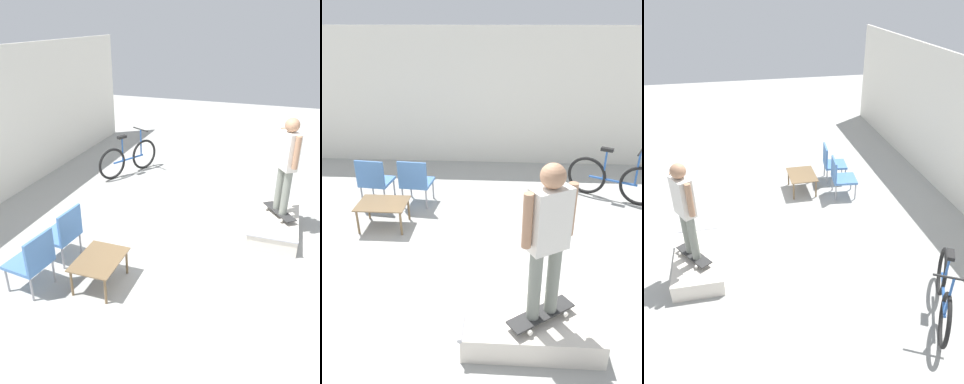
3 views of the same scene
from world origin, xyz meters
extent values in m
plane|color=#A8A8A3|center=(0.00, 0.00, 0.00)|extent=(24.00, 24.00, 0.00)
cube|color=silver|center=(1.18, -0.83, 0.15)|extent=(1.45, 0.80, 0.29)
cylinder|color=#B7B7BC|center=(0.45, -0.83, 0.29)|extent=(0.05, 0.80, 0.05)
cube|color=#2D2D2D|center=(1.26, -0.89, 0.38)|extent=(0.74, 0.61, 0.02)
cylinder|color=white|center=(1.39, -0.66, 0.35)|extent=(0.06, 0.06, 0.05)
cylinder|color=white|center=(1.52, -0.85, 0.35)|extent=(0.06, 0.06, 0.05)
cylinder|color=white|center=(1.00, -0.94, 0.35)|extent=(0.06, 0.06, 0.05)
cylinder|color=white|center=(1.14, -1.13, 0.35)|extent=(0.06, 0.06, 0.05)
cylinder|color=gray|center=(1.17, -0.95, 0.79)|extent=(0.13, 0.13, 0.79)
cylinder|color=gray|center=(1.36, -0.84, 0.79)|extent=(0.13, 0.13, 0.79)
cube|color=silver|center=(1.26, -0.89, 1.50)|extent=(0.43, 0.36, 0.63)
cylinder|color=#A87A5B|center=(1.06, -1.02, 1.54)|extent=(0.09, 0.09, 0.53)
cylinder|color=#A87A5B|center=(1.47, -0.77, 1.54)|extent=(0.09, 0.09, 0.53)
sphere|color=#A87A5B|center=(1.26, -0.89, 1.92)|extent=(0.23, 0.23, 0.23)
cube|color=brown|center=(-1.10, 1.40, 0.42)|extent=(0.79, 0.61, 0.02)
cylinder|color=brown|center=(-1.45, 1.14, 0.21)|extent=(0.04, 0.04, 0.41)
cylinder|color=brown|center=(-0.75, 1.14, 0.21)|extent=(0.04, 0.04, 0.41)
cylinder|color=brown|center=(-1.45, 1.65, 0.21)|extent=(0.04, 0.04, 0.41)
cylinder|color=brown|center=(-0.75, 1.65, 0.21)|extent=(0.04, 0.04, 0.41)
cylinder|color=#99999E|center=(-1.23, 2.48, 0.19)|extent=(0.03, 0.03, 0.38)
cylinder|color=#99999E|center=(-1.67, 2.53, 0.19)|extent=(0.03, 0.03, 0.38)
cylinder|color=#99999E|center=(-1.28, 2.05, 0.19)|extent=(0.03, 0.03, 0.38)
cylinder|color=#99999E|center=(-1.72, 2.09, 0.19)|extent=(0.03, 0.03, 0.38)
cube|color=#4C7AB7|center=(-1.48, 2.29, 0.41)|extent=(0.57, 0.57, 0.05)
cube|color=#4C7AB7|center=(-1.50, 2.05, 0.66)|extent=(0.52, 0.10, 0.46)
cylinder|color=#99999E|center=(-0.48, 2.49, 0.19)|extent=(0.03, 0.03, 0.38)
cylinder|color=#99999E|center=(-0.92, 2.53, 0.19)|extent=(0.03, 0.03, 0.38)
cylinder|color=#99999E|center=(-0.53, 2.05, 0.19)|extent=(0.03, 0.03, 0.38)
cylinder|color=#99999E|center=(-0.97, 2.09, 0.19)|extent=(0.03, 0.03, 0.38)
cube|color=#4C7AB7|center=(-0.73, 2.29, 0.41)|extent=(0.57, 0.57, 0.05)
cube|color=#4C7AB7|center=(-0.75, 2.05, 0.66)|extent=(0.52, 0.09, 0.46)
torus|color=black|center=(3.32, 2.45, 0.37)|extent=(0.69, 0.40, 0.75)
torus|color=black|center=(2.44, 2.91, 0.37)|extent=(0.69, 0.40, 0.75)
cylinder|color=#2856A3|center=(2.88, 2.68, 0.37)|extent=(0.81, 0.45, 0.04)
cylinder|color=#2856A3|center=(2.72, 2.76, 0.65)|extent=(0.04, 0.04, 0.55)
cube|color=black|center=(2.72, 2.76, 0.95)|extent=(0.24, 0.19, 0.06)
cylinder|color=#2856A3|center=(3.23, 2.49, 0.70)|extent=(0.04, 0.04, 0.65)
cylinder|color=black|center=(3.23, 2.49, 1.03)|extent=(0.27, 0.48, 0.03)
camera|label=1|loc=(-4.89, -0.81, 3.47)|focal=35.00mm
camera|label=2|loc=(0.84, -3.88, 3.16)|focal=35.00mm
camera|label=3|loc=(6.32, -0.10, 4.35)|focal=35.00mm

